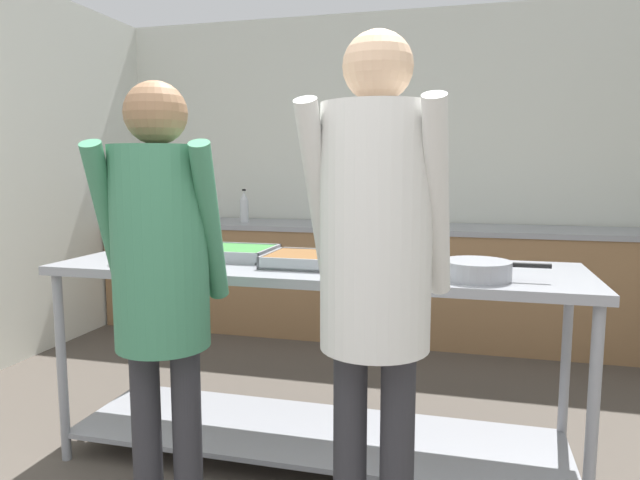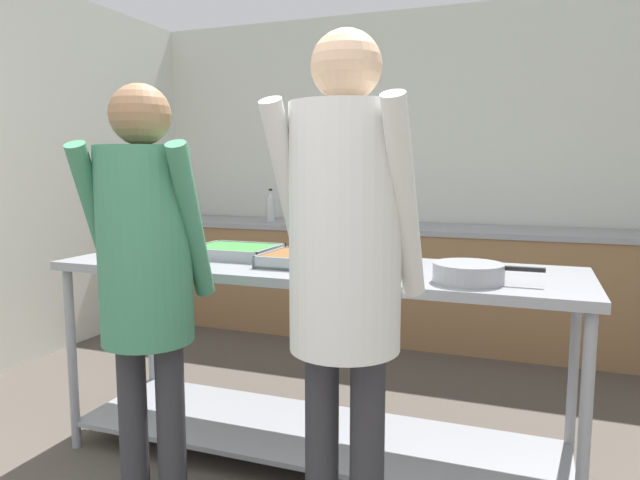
% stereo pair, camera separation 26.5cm
% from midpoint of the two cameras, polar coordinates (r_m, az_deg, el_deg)
% --- Properties ---
extents(wall_rear, '(5.04, 0.06, 2.65)m').
position_cam_midpoint_polar(wall_rear, '(4.90, 6.41, 6.73)').
color(wall_rear, silver).
rests_on(wall_rear, ground_plane).
extents(back_counter, '(4.88, 0.65, 0.91)m').
position_cam_midpoint_polar(back_counter, '(4.62, 5.60, -4.13)').
color(back_counter, olive).
rests_on(back_counter, ground_plane).
extents(serving_counter, '(2.35, 0.71, 0.93)m').
position_cam_midpoint_polar(serving_counter, '(2.65, -3.46, -8.91)').
color(serving_counter, gray).
rests_on(serving_counter, ground_plane).
extents(plate_stack, '(0.24, 0.24, 0.06)m').
position_cam_midpoint_polar(plate_stack, '(2.78, -20.31, -1.61)').
color(plate_stack, white).
rests_on(plate_stack, serving_counter).
extents(serving_tray_roast, '(0.39, 0.33, 0.05)m').
position_cam_midpoint_polar(serving_tray_roast, '(2.81, -11.50, -1.30)').
color(serving_tray_roast, gray).
rests_on(serving_tray_roast, serving_counter).
extents(serving_tray_vegetables, '(0.41, 0.34, 0.05)m').
position_cam_midpoint_polar(serving_tray_vegetables, '(2.55, -3.67, -2.04)').
color(serving_tray_vegetables, gray).
rests_on(serving_tray_vegetables, serving_counter).
extents(broccoli_bowl, '(0.22, 0.22, 0.11)m').
position_cam_midpoint_polar(broccoli_bowl, '(2.62, 4.85, -1.40)').
color(broccoli_bowl, '#B2B2B7').
rests_on(broccoli_bowl, serving_counter).
extents(sauce_pan, '(0.41, 0.27, 0.07)m').
position_cam_midpoint_polar(sauce_pan, '(2.28, 12.25, -2.89)').
color(sauce_pan, gray).
rests_on(sauce_pan, serving_counter).
extents(guest_serving_left, '(0.45, 0.35, 1.76)m').
position_cam_midpoint_polar(guest_serving_left, '(1.73, 1.24, -1.55)').
color(guest_serving_left, '#2D2D33').
rests_on(guest_serving_left, ground_plane).
extents(guest_serving_right, '(0.47, 0.40, 1.65)m').
position_cam_midpoint_polar(guest_serving_right, '(2.06, -19.22, -2.59)').
color(guest_serving_right, '#2D2D33').
rests_on(guest_serving_right, ground_plane).
extents(water_bottle, '(0.07, 0.07, 0.28)m').
position_cam_midpoint_polar(water_bottle, '(4.84, -9.16, 3.26)').
color(water_bottle, silver).
rests_on(water_bottle, back_counter).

